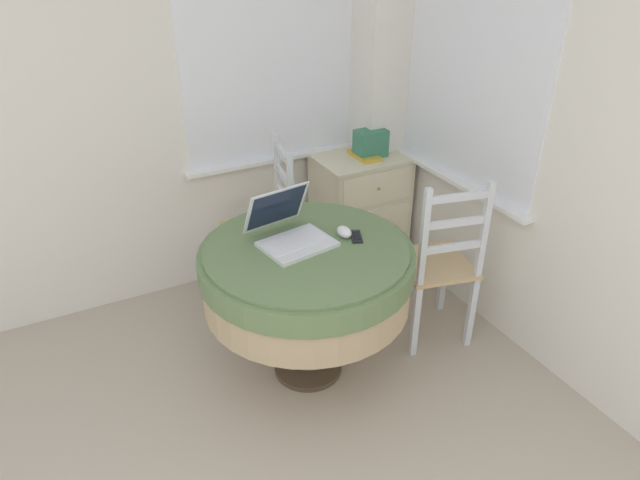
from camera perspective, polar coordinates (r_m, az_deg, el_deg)
The scene contains 10 objects.
corner_room_shell at distance 2.56m, azimuth 2.14°, elevation 10.55°, with size 4.62×4.94×2.55m.
round_dining_table at distance 2.76m, azimuth -1.33°, elevation -3.24°, with size 1.03×1.03×0.76m.
laptop at distance 2.72m, azimuth -3.04°, elevation 0.90°, with size 0.38×0.40×0.25m.
computer_mouse at distance 2.77m, azimuth 2.43°, elevation 0.82°, with size 0.06×0.10×0.05m.
cell_phone at distance 2.77m, azimuth 3.64°, elevation 0.35°, with size 0.09×0.13×0.01m.
dining_chair_near_back_window at distance 3.47m, azimuth -5.57°, elevation 1.14°, with size 0.47×0.45×1.00m.
dining_chair_near_right_window at distance 3.15m, azimuth 11.73°, elevation -2.54°, with size 0.46×0.48×1.00m.
corner_cabinet at distance 3.87m, azimuth 3.97°, elevation 3.05°, with size 0.59×0.45×0.77m.
storage_box at distance 3.69m, azimuth 5.09°, elevation 9.62°, with size 0.20×0.13×0.17m.
book_on_cabinet at distance 3.70m, azimuth 4.46°, elevation 8.43°, with size 0.12×0.23×0.02m.
Camera 1 is at (0.20, -0.12, 2.11)m, focal length 32.00 mm.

